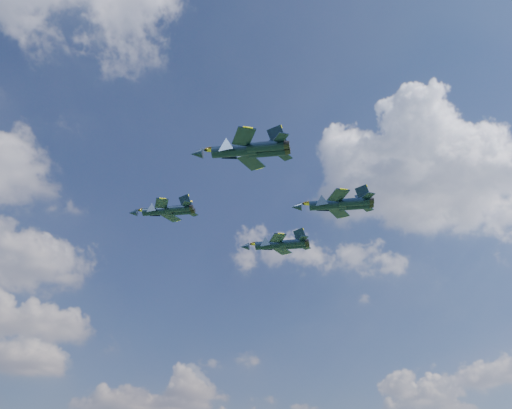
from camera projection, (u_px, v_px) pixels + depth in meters
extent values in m
cylinder|color=black|center=(158.00, 211.00, 108.89)|extent=(6.87, 6.18, 1.54)
cone|color=black|center=(133.00, 213.00, 109.58)|extent=(2.64, 2.56, 1.46)
ellipsoid|color=brown|center=(144.00, 210.00, 109.50)|extent=(2.41, 2.23, 0.70)
cube|color=black|center=(162.00, 203.00, 105.92)|extent=(3.36, 4.45, 0.15)
cube|color=black|center=(171.00, 217.00, 111.39)|extent=(4.53, 3.80, 0.15)
cube|color=black|center=(186.00, 204.00, 106.05)|extent=(1.70, 2.29, 0.12)
cube|color=black|center=(193.00, 214.00, 110.00)|extent=(2.39, 1.95, 0.12)
cube|color=black|center=(185.00, 201.00, 107.82)|extent=(2.30, 1.51, 2.58)
cube|color=black|center=(188.00, 206.00, 109.49)|extent=(1.62, 2.10, 2.58)
cylinder|color=black|center=(234.00, 151.00, 92.49)|extent=(8.75, 7.73, 1.95)
cone|color=black|center=(197.00, 154.00, 93.29)|extent=(3.34, 3.22, 1.84)
ellipsoid|color=brown|center=(213.00, 149.00, 93.21)|extent=(3.06, 2.80, 0.89)
cube|color=black|center=(244.00, 137.00, 88.76)|extent=(4.20, 5.61, 0.20)
cube|color=black|center=(251.00, 162.00, 95.67)|extent=(5.73, 4.84, 0.20)
cube|color=black|center=(281.00, 137.00, 88.99)|extent=(2.12, 2.88, 0.15)
cube|color=black|center=(285.00, 156.00, 93.98)|extent=(3.02, 2.49, 0.15)
cube|color=black|center=(277.00, 135.00, 91.22)|extent=(2.93, 1.90, 3.26)
cube|color=black|center=(278.00, 143.00, 93.33)|extent=(2.08, 2.63, 3.26)
cylinder|color=black|center=(271.00, 245.00, 121.41)|extent=(7.79, 7.11, 1.76)
cone|color=black|center=(245.00, 247.00, 122.25)|extent=(3.01, 2.93, 1.66)
ellipsoid|color=brown|center=(256.00, 244.00, 122.13)|extent=(2.74, 2.56, 0.80)
cube|color=black|center=(278.00, 238.00, 118.01)|extent=(3.88, 5.08, 0.18)
cube|color=black|center=(282.00, 250.00, 124.23)|extent=(5.16, 4.30, 0.18)
cube|color=black|center=(303.00, 238.00, 118.11)|extent=(1.96, 2.62, 0.14)
cube|color=black|center=(305.00, 247.00, 122.60)|extent=(2.72, 2.21, 0.14)
cube|color=black|center=(300.00, 235.00, 120.13)|extent=(2.61, 1.72, 2.94)
cube|color=black|center=(301.00, 239.00, 122.03)|extent=(1.82, 2.41, 2.94)
cylinder|color=black|center=(328.00, 205.00, 104.65)|extent=(8.04, 7.12, 1.79)
cone|color=black|center=(296.00, 207.00, 105.39)|extent=(3.08, 2.96, 1.69)
ellipsoid|color=brown|center=(310.00, 203.00, 105.31)|extent=(2.82, 2.57, 0.82)
cube|color=black|center=(338.00, 195.00, 101.21)|extent=(3.87, 5.16, 0.18)
cube|color=black|center=(339.00, 212.00, 107.57)|extent=(5.26, 4.45, 0.18)
cube|color=black|center=(368.00, 196.00, 101.42)|extent=(1.95, 2.65, 0.14)
cube|color=black|center=(367.00, 208.00, 106.01)|extent=(2.78, 2.29, 0.14)
cube|color=black|center=(363.00, 193.00, 103.47)|extent=(2.69, 1.75, 3.00)
cube|color=black|center=(363.00, 198.00, 105.41)|extent=(1.91, 2.42, 3.00)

